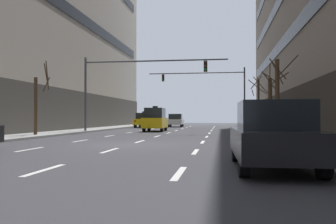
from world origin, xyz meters
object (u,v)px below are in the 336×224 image
object	(u,v)px
taxi_driving_3	(155,120)
traffic_signal_1	(214,85)
car_driving_2	(176,120)
street_tree_0	(258,100)
traffic_signal_0	(131,77)
car_parked_0	(273,136)
street_tree_1	(277,95)
street_tree_2	(37,102)
taxi_driving_0	(145,120)
street_tree_3	(270,103)

from	to	relation	value
taxi_driving_3	traffic_signal_1	distance (m)	13.51
car_driving_2	street_tree_0	xyz separation A→B (m)	(9.24, -10.65, 2.01)
car_driving_2	taxi_driving_3	world-z (taller)	taxi_driving_3
traffic_signal_0	traffic_signal_1	xyz separation A→B (m)	(6.30, 15.15, 0.58)
taxi_driving_3	car_parked_0	xyz separation A→B (m)	(7.03, -22.12, -0.22)
car_driving_2	traffic_signal_1	world-z (taller)	traffic_signal_1
street_tree_1	street_tree_2	bearing A→B (deg)	-173.21
car_parked_0	street_tree_1	bearing A→B (deg)	81.06
car_parked_0	street_tree_1	world-z (taller)	street_tree_1
taxi_driving_0	street_tree_3	xyz separation A→B (m)	(12.58, -15.35, 1.38)
taxi_driving_0	traffic_signal_0	world-z (taller)	traffic_signal_0
taxi_driving_0	traffic_signal_0	distance (m)	14.65
street_tree_3	traffic_signal_0	bearing A→B (deg)	173.11
taxi_driving_0	traffic_signal_0	bearing A→B (deg)	-82.12
car_parked_0	street_tree_3	bearing A→B (deg)	82.75
car_driving_2	traffic_signal_0	world-z (taller)	traffic_signal_0
traffic_signal_1	street_tree_0	distance (m)	9.62
car_parked_0	taxi_driving_3	bearing A→B (deg)	107.63
street_tree_0	street_tree_3	bearing A→B (deg)	-89.76
street_tree_0	traffic_signal_0	bearing A→B (deg)	-147.21
car_parked_0	street_tree_1	xyz separation A→B (m)	(2.24, 14.26, 1.84)
taxi_driving_3	traffic_signal_1	xyz separation A→B (m)	(4.95, 11.91, 4.02)
car_driving_2	taxi_driving_3	size ratio (longest dim) A/B	1.04
taxi_driving_0	street_tree_1	xyz separation A→B (m)	(12.58, -18.69, 1.79)
street_tree_0	street_tree_1	bearing A→B (deg)	-89.80
street_tree_0	taxi_driving_3	bearing A→B (deg)	-158.80
taxi_driving_0	street_tree_0	bearing A→B (deg)	-29.99
street_tree_0	street_tree_3	size ratio (longest dim) A/B	1.00
car_driving_2	street_tree_2	xyz separation A→B (m)	(-5.88, -23.90, 1.40)
street_tree_1	street_tree_3	size ratio (longest dim) A/B	0.97
street_tree_0	street_tree_2	distance (m)	20.11
traffic_signal_0	street_tree_2	distance (m)	8.18
traffic_signal_1	street_tree_3	size ratio (longest dim) A/B	2.26
street_tree_2	street_tree_3	world-z (taller)	street_tree_3
traffic_signal_1	street_tree_0	world-z (taller)	traffic_signal_1
car_driving_2	car_parked_0	size ratio (longest dim) A/B	1.01
taxi_driving_0	traffic_signal_1	xyz separation A→B (m)	(8.25, 1.09, 4.18)
street_tree_3	traffic_signal_1	bearing A→B (deg)	104.74
traffic_signal_0	taxi_driving_0	bearing A→B (deg)	97.88
taxi_driving_3	traffic_signal_0	bearing A→B (deg)	-112.74
taxi_driving_3	street_tree_1	xyz separation A→B (m)	(9.27, -7.86, 1.63)
car_parked_0	street_tree_2	bearing A→B (deg)	136.04
taxi_driving_3	traffic_signal_0	xyz separation A→B (m)	(-1.36, -3.24, 3.44)
street_tree_2	street_tree_1	bearing A→B (deg)	6.79
traffic_signal_0	street_tree_3	size ratio (longest dim) A/B	2.27
taxi_driving_0	street_tree_1	world-z (taller)	street_tree_1
traffic_signal_1	street_tree_3	distance (m)	17.22
street_tree_2	car_parked_0	bearing A→B (deg)	-43.96
taxi_driving_0	traffic_signal_1	bearing A→B (deg)	7.50
traffic_signal_0	car_parked_0	bearing A→B (deg)	-66.04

